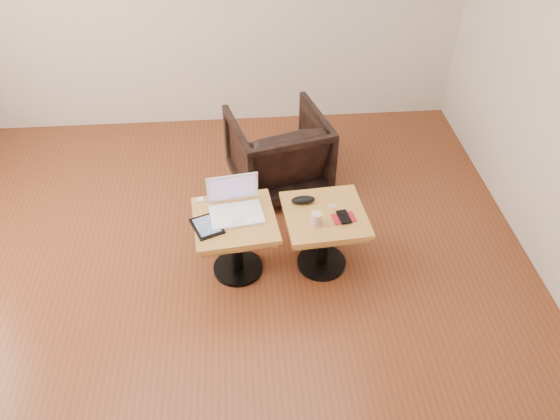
{
  "coord_description": "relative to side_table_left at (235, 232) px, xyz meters",
  "views": [
    {
      "loc": [
        0.25,
        -2.4,
        2.81
      ],
      "look_at": [
        0.46,
        0.23,
        0.53
      ],
      "focal_mm": 35.0,
      "sensor_mm": 36.0,
      "label": 1
    }
  ],
  "objects": [
    {
      "name": "striped_cup",
      "position": [
        0.52,
        -0.1,
        0.16
      ],
      "size": [
        0.08,
        0.08,
        0.09
      ],
      "primitive_type": "cylinder",
      "rotation": [
        0.0,
        0.0,
        0.2
      ],
      "color": "#BD4E63",
      "rests_on": "side_table_right"
    },
    {
      "name": "room_shell",
      "position": [
        -0.17,
        -0.23,
        0.99
      ],
      "size": [
        4.52,
        4.52,
        2.71
      ],
      "color": "#5D2A18",
      "rests_on": "ground"
    },
    {
      "name": "side_table_right",
      "position": [
        0.59,
        0.0,
        0.0
      ],
      "size": [
        0.56,
        0.56,
        0.48
      ],
      "rotation": [
        0.0,
        0.0,
        0.08
      ],
      "color": "black",
      "rests_on": "ground"
    },
    {
      "name": "charging_adapter",
      "position": [
        -0.22,
        0.19,
        0.13
      ],
      "size": [
        0.04,
        0.04,
        0.02
      ],
      "primitive_type": "cube",
      "rotation": [
        0.0,
        0.0,
        -0.02
      ],
      "color": "white",
      "rests_on": "side_table_left"
    },
    {
      "name": "armchair",
      "position": [
        0.35,
        0.93,
        -0.03
      ],
      "size": [
        0.86,
        0.88,
        0.66
      ],
      "primitive_type": "imported",
      "rotation": [
        0.0,
        0.0,
        3.39
      ],
      "color": "black",
      "rests_on": "ground"
    },
    {
      "name": "laptop",
      "position": [
        0.01,
        0.07,
        0.17
      ],
      "size": [
        0.37,
        0.31,
        0.24
      ],
      "rotation": [
        0.0,
        0.0,
        0.14
      ],
      "color": "white",
      "rests_on": "side_table_left"
    },
    {
      "name": "glasses_case",
      "position": [
        0.46,
        0.12,
        0.14
      ],
      "size": [
        0.16,
        0.08,
        0.05
      ],
      "primitive_type": "ellipsoid",
      "rotation": [
        0.0,
        0.0,
        0.06
      ],
      "color": "black",
      "rests_on": "side_table_right"
    },
    {
      "name": "tablet",
      "position": [
        -0.17,
        -0.07,
        0.13
      ],
      "size": [
        0.24,
        0.26,
        0.02
      ],
      "rotation": [
        0.0,
        0.0,
        0.38
      ],
      "color": "black",
      "rests_on": "side_table_left"
    },
    {
      "name": "side_table_left",
      "position": [
        0.0,
        0.0,
        0.0
      ],
      "size": [
        0.58,
        0.58,
        0.48
      ],
      "rotation": [
        0.0,
        0.0,
        0.11
      ],
      "color": "black",
      "rests_on": "ground"
    },
    {
      "name": "earbuds_tangle",
      "position": [
        0.65,
        0.07,
        0.13
      ],
      "size": [
        0.07,
        0.05,
        0.01
      ],
      "color": "white",
      "rests_on": "side_table_right"
    },
    {
      "name": "phone_on_sleeve",
      "position": [
        0.7,
        -0.06,
        0.13
      ],
      "size": [
        0.16,
        0.14,
        0.02
      ],
      "rotation": [
        0.0,
        0.0,
        0.17
      ],
      "color": "#AA1117",
      "rests_on": "side_table_right"
    }
  ]
}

